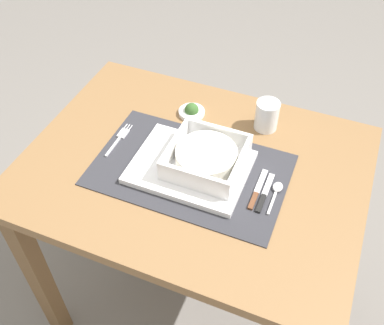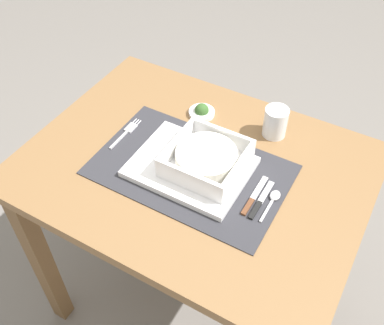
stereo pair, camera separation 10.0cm
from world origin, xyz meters
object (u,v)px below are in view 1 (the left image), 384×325
object	(u,v)px
drinking_glass	(267,116)
bread_knife	(257,191)
spoon	(277,189)
butter_knife	(264,195)
porridge_bowl	(206,158)
dining_table	(193,194)
condiment_saucer	(192,111)
fork	(120,137)

from	to	relation	value
drinking_glass	bread_knife	bearing A→B (deg)	-78.93
spoon	drinking_glass	size ratio (longest dim) A/B	1.28
butter_knife	drinking_glass	distance (m)	0.25
spoon	butter_knife	size ratio (longest dim) A/B	0.82
spoon	bread_knife	size ratio (longest dim) A/B	0.81
porridge_bowl	butter_knife	xyz separation A→B (m)	(0.16, -0.03, -0.04)
porridge_bowl	drinking_glass	bearing A→B (deg)	66.26
dining_table	butter_knife	xyz separation A→B (m)	(0.20, -0.03, 0.12)
spoon	condiment_saucer	world-z (taller)	condiment_saucer
fork	condiment_saucer	distance (m)	0.22
porridge_bowl	fork	world-z (taller)	porridge_bowl
butter_knife	dining_table	bearing A→B (deg)	166.63
porridge_bowl	fork	bearing A→B (deg)	175.65
butter_knife	condiment_saucer	xyz separation A→B (m)	(-0.28, 0.22, 0.00)
porridge_bowl	condiment_saucer	size ratio (longest dim) A/B	2.44
butter_knife	porridge_bowl	bearing A→B (deg)	166.40
butter_knife	drinking_glass	bearing A→B (deg)	101.47
dining_table	spoon	world-z (taller)	spoon
dining_table	fork	distance (m)	0.25
spoon	condiment_saucer	size ratio (longest dim) A/B	1.45
bread_knife	condiment_saucer	size ratio (longest dim) A/B	1.80
spoon	drinking_glass	bearing A→B (deg)	115.69
fork	bread_knife	size ratio (longest dim) A/B	1.00
fork	bread_knife	xyz separation A→B (m)	(0.40, -0.04, 0.00)
butter_knife	bread_knife	distance (m)	0.02
condiment_saucer	dining_table	bearing A→B (deg)	-66.46
dining_table	drinking_glass	world-z (taller)	drinking_glass
spoon	condiment_saucer	xyz separation A→B (m)	(-0.30, 0.19, 0.00)
drinking_glass	porridge_bowl	bearing A→B (deg)	-113.74
dining_table	butter_knife	bearing A→B (deg)	-9.55
drinking_glass	spoon	bearing A→B (deg)	-67.26
porridge_bowl	bread_knife	size ratio (longest dim) A/B	1.36
fork	porridge_bowl	bearing A→B (deg)	-2.66
fork	spoon	distance (m)	0.44
spoon	drinking_glass	distance (m)	0.23
porridge_bowl	butter_knife	bearing A→B (deg)	-9.78
bread_knife	condiment_saucer	world-z (taller)	condiment_saucer
drinking_glass	condiment_saucer	world-z (taller)	drinking_glass
drinking_glass	condiment_saucer	size ratio (longest dim) A/B	1.13
fork	spoon	size ratio (longest dim) A/B	1.23
dining_table	condiment_saucer	size ratio (longest dim) A/B	11.68
butter_knife	fork	bearing A→B (deg)	169.72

